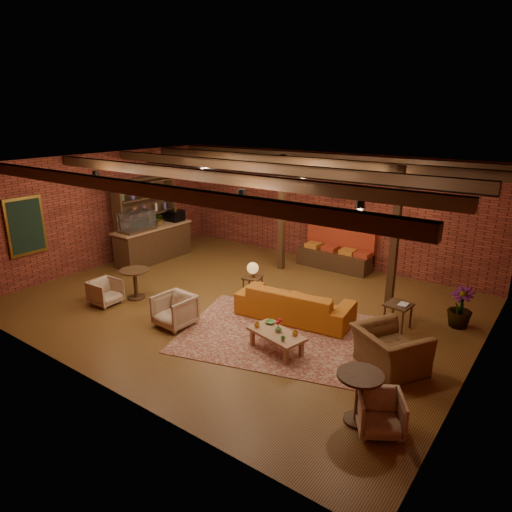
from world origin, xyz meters
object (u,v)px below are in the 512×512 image
Objects in this scene: armchair_a at (106,291)px; armchair_b at (175,309)px; side_table_book at (399,306)px; sofa at (295,303)px; side_table_lamp at (253,271)px; armchair_right at (390,343)px; round_table_left at (135,279)px; armchair_far at (380,412)px; round_table_right at (359,390)px; plant_tall at (466,267)px; coffee_table at (276,334)px.

armchair_b is (2.12, 0.15, 0.05)m from armchair_a.
armchair_b is 1.31× the size of side_table_book.
side_table_lamp is at bearing -23.94° from sofa.
side_table_lamp is 4.01m from armchair_right.
round_table_left is 0.64× the size of armchair_right.
armchair_b is (1.82, -0.48, -0.12)m from round_table_left.
armchair_right reaches higher than sofa.
armchair_far is (6.84, -0.49, -0.00)m from armchair_a.
round_table_left is 6.30m from round_table_right.
armchair_b reaches higher than armchair_a.
side_table_book is (1.96, 0.86, 0.14)m from sofa.
round_table_right is (6.21, -1.11, 0.03)m from round_table_left.
armchair_far is at bearing -74.32° from side_table_book.
side_table_book is at bearing 100.14° from round_table_right.
armchair_b is at bearing -144.37° from plant_tall.
coffee_table is 2.32m from armchair_b.
side_table_book is at bearing 73.83° from armchair_far.
sofa is at bearing 13.70° from armchair_right.
armchair_a is 0.82× the size of round_table_right.
side_table_lamp reaches higher than armchair_a.
sofa reaches higher than coffee_table.
round_table_right is at bearing 145.04° from armchair_far.
armchair_right is 1.75m from armchair_far.
side_table_lamp is at bearing 114.83° from armchair_far.
round_table_right is 0.30× the size of plant_tall.
armchair_a is at bearing -136.99° from side_table_lamp.
armchair_right is 1.78× the size of armchair_far.
round_table_right is (2.09, -1.01, 0.18)m from coffee_table.
armchair_a is at bearing 144.03° from armchair_far.
armchair_right is at bearing 155.33° from sofa.
round_table_right is (2.54, -2.39, 0.16)m from sofa.
side_table_book is (-0.42, 1.61, 0.01)m from armchair_right.
coffee_table is at bearing 49.37° from armchair_right.
plant_tall is (0.59, 2.43, 0.83)m from armchair_right.
armchair_right reaches higher than side_table_book.
side_table_lamp reaches higher than sofa.
sofa reaches higher than armchair_far.
sofa is 2.82× the size of side_table_lamp.
side_table_book is 3.41m from armchair_far.
armchair_far is 0.24× the size of plant_tall.
armchair_right is 1.66m from round_table_right.
armchair_far is (0.49, -1.67, -0.18)m from armchair_right.
round_table_left is at bearing -142.32° from side_table_lamp.
coffee_table is 1.66× the size of round_table_left.
round_table_right is (4.39, -0.63, 0.15)m from armchair_b.
sofa is 2.55m from armchair_b.
side_table_book is at bearing -163.61° from sofa.
armchair_far is (2.43, -1.03, -0.02)m from coffee_table.
coffee_table is 2.05m from armchair_right.
armchair_b is 6.00m from plant_tall.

